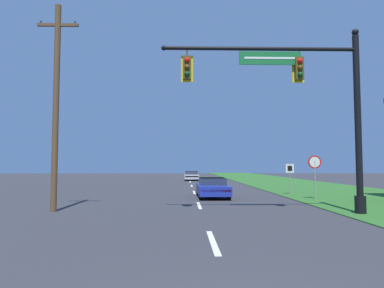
{
  "coord_description": "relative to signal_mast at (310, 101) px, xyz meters",
  "views": [
    {
      "loc": [
        -0.76,
        -2.96,
        1.99
      ],
      "look_at": [
        0.0,
        28.53,
        3.93
      ],
      "focal_mm": 32.0,
      "sensor_mm": 36.0,
      "label": 1
    }
  ],
  "objects": [
    {
      "name": "utility_pole_near",
      "position": [
        -10.75,
        1.12,
        0.07
      ],
      "size": [
        1.8,
        0.26,
        9.08
      ],
      "color": "brown",
      "rests_on": "ground"
    },
    {
      "name": "signal_mast",
      "position": [
        0.0,
        0.0,
        0.0
      ],
      "size": [
        8.31,
        0.47,
        7.63
      ],
      "color": "black",
      "rests_on": "grass_verge_right"
    },
    {
      "name": "car_ahead",
      "position": [
        -3.4,
        7.46,
        -4.02
      ],
      "size": [
        1.87,
        4.41,
        1.19
      ],
      "color": "black",
      "rests_on": "ground"
    },
    {
      "name": "stop_sign",
      "position": [
        2.39,
        5.81,
        -2.76
      ],
      "size": [
        0.76,
        0.07,
        2.5
      ],
      "color": "gray",
      "rests_on": "grass_verge_right"
    },
    {
      "name": "far_car",
      "position": [
        -4.18,
        30.89,
        -4.02
      ],
      "size": [
        1.82,
        4.66,
        1.19
      ],
      "color": "black",
      "rests_on": "ground"
    },
    {
      "name": "road_center_line",
      "position": [
        -4.42,
        11.17,
        -4.62
      ],
      "size": [
        0.16,
        34.8,
        0.01
      ],
      "color": "silver",
      "rests_on": "ground"
    },
    {
      "name": "route_sign_post",
      "position": [
        1.95,
        9.04,
        -3.1
      ],
      "size": [
        0.55,
        0.06,
        2.03
      ],
      "color": "gray",
      "rests_on": "grass_verge_right"
    },
    {
      "name": "grass_verge_right",
      "position": [
        6.08,
        19.17,
        -4.61
      ],
      "size": [
        10.0,
        110.0,
        0.04
      ],
      "color": "#2D6626",
      "rests_on": "ground"
    }
  ]
}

